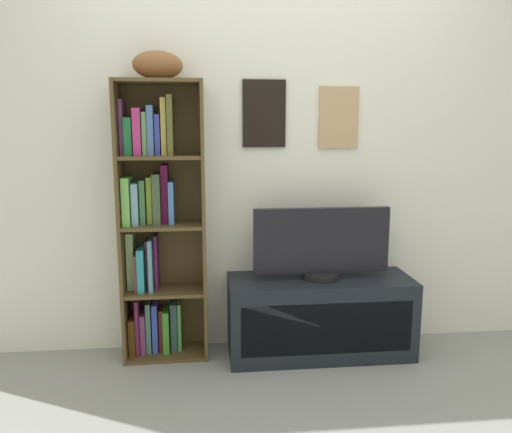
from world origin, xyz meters
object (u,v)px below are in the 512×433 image
at_px(bookshelf, 156,226).
at_px(television, 321,244).
at_px(football, 158,65).
at_px(tv_stand, 320,316).

distance_m(bookshelf, television, 0.99).
height_order(bookshelf, television, bookshelf).
distance_m(football, tv_stand, 1.75).
bearing_deg(tv_stand, football, 175.31).
relative_size(bookshelf, tv_stand, 1.48).
height_order(bookshelf, tv_stand, bookshelf).
xyz_separation_m(tv_stand, television, (0.00, 0.00, 0.45)).
xyz_separation_m(bookshelf, football, (0.05, -0.03, 0.92)).
bearing_deg(football, bookshelf, 145.51).
relative_size(bookshelf, television, 2.01).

